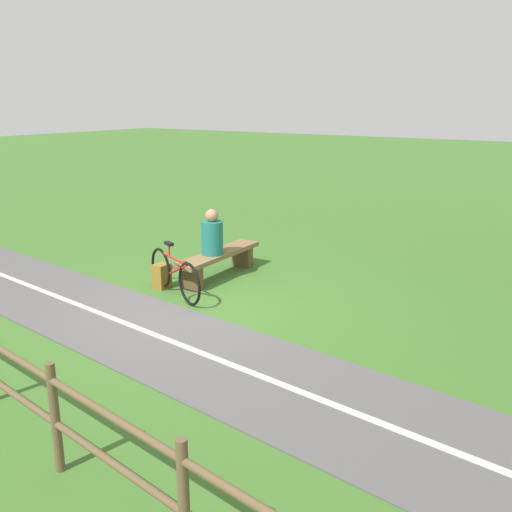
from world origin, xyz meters
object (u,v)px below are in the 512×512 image
(person_seated, at_px, (212,235))
(bicycle, at_px, (174,274))
(backpack, at_px, (162,276))
(bench, at_px, (218,259))

(person_seated, distance_m, bicycle, 1.12)
(person_seated, height_order, bicycle, person_seated)
(backpack, bearing_deg, person_seated, 153.22)
(bench, height_order, bicycle, bicycle)
(person_seated, xyz_separation_m, bicycle, (1.03, 0.02, -0.44))
(backpack, bearing_deg, bench, 157.44)
(bicycle, height_order, backpack, bicycle)
(bench, relative_size, backpack, 4.98)
(bench, xyz_separation_m, backpack, (1.02, -0.42, -0.12))
(bench, height_order, person_seated, person_seated)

